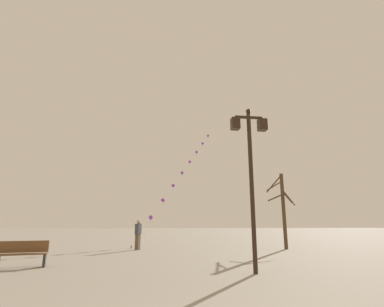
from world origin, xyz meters
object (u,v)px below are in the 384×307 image
Objects in this scene: twin_lantern_lamp_post at (250,156)px; bare_tree at (283,208)px; kite_flyer at (138,234)px; kite_train at (182,174)px; park_bench at (23,254)px.

twin_lantern_lamp_post reaches higher than bare_tree.
kite_flyer is at bearing 113.33° from twin_lantern_lamp_post.
kite_train is 16.47m from park_bench.
kite_train is (-0.65, 16.31, 2.09)m from twin_lantern_lamp_post.
twin_lantern_lamp_post is at bearing -120.10° from bare_tree.
twin_lantern_lamp_post is 10.29m from kite_flyer.
kite_flyer reaches higher than park_bench.
twin_lantern_lamp_post is at bearing -130.94° from kite_flyer.
kite_train reaches higher than kite_flyer.
kite_train reaches higher than twin_lantern_lamp_post.
park_bench is at bearing -154.14° from bare_tree.
kite_train is at bearing 125.06° from bare_tree.
kite_flyer is at bearing -114.45° from kite_train.
kite_flyer is 0.37× the size of bare_tree.
park_bench is (-6.98, -13.94, -5.31)m from kite_train.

